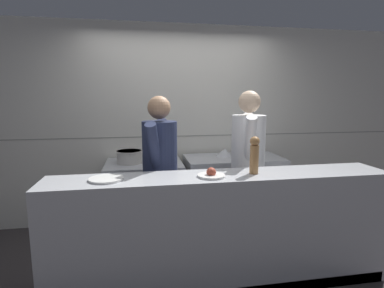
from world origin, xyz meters
TOP-DOWN VIEW (x-y plane):
  - ground_plane at (0.00, 0.00)m, footprint 14.00×14.00m
  - wall_back_tiled at (0.00, 1.43)m, footprint 8.00×0.06m
  - oven_range at (-0.48, 1.03)m, footprint 0.91×0.71m
  - prep_counter at (0.65, 1.03)m, footprint 1.22×0.65m
  - pass_counter at (0.17, -0.16)m, footprint 2.97×0.45m
  - stock_pot at (-0.65, 1.03)m, footprint 0.31×0.31m
  - sauce_pot at (-0.25, 0.99)m, footprint 0.27×0.27m
  - mixing_bowl_steel at (0.55, 1.10)m, footprint 0.24×0.24m
  - chefs_knife at (0.75, 0.92)m, footprint 0.34×0.09m
  - plated_dish_main at (-0.80, -0.15)m, footprint 0.27×0.27m
  - plated_dish_appetiser at (0.06, -0.20)m, footprint 0.23×0.23m
  - pepper_mill at (0.44, -0.16)m, footprint 0.08×0.08m
  - chef_head_cook at (-0.33, 0.35)m, footprint 0.43×0.73m
  - chef_sous at (0.61, 0.43)m, footprint 0.44×0.75m

SIDE VIEW (x-z plane):
  - ground_plane at x=0.00m, z-range 0.00..0.00m
  - oven_range at x=-0.48m, z-range 0.00..0.89m
  - prep_counter at x=0.65m, z-range 0.00..0.91m
  - pass_counter at x=0.17m, z-range 0.00..1.01m
  - chefs_knife at x=0.75m, z-range 0.91..0.93m
  - chef_head_cook at x=-0.33m, z-range 0.09..1.78m
  - mixing_bowl_steel at x=0.55m, z-range 0.91..1.01m
  - chef_sous at x=0.61m, z-range 0.10..1.83m
  - stock_pot at x=-0.65m, z-range 0.89..1.04m
  - sauce_pot at x=-0.25m, z-range 0.89..1.08m
  - plated_dish_main at x=-0.80m, z-range 1.02..1.03m
  - plated_dish_appetiser at x=0.06m, z-range 0.99..1.08m
  - pepper_mill at x=0.44m, z-range 1.02..1.35m
  - wall_back_tiled at x=0.00m, z-range 0.00..2.60m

